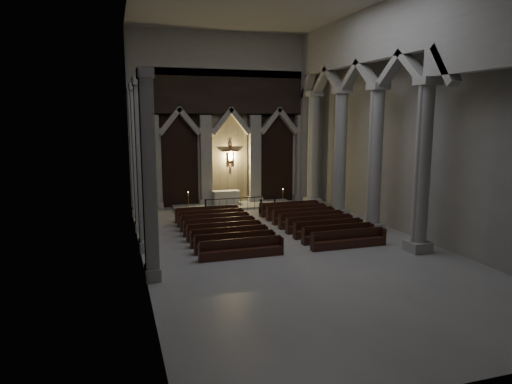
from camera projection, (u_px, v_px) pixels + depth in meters
room at (292, 88)px, 21.00m from camera, size 24.00×24.10×12.00m
sanctuary_wall at (230, 112)px, 32.02m from camera, size 14.00×0.77×12.00m
right_arcade at (380, 87)px, 23.84m from camera, size 1.00×24.00×12.00m
left_pilasters at (140, 165)px, 22.91m from camera, size 0.60×13.00×8.03m
sanctuary_step at (234, 206)px, 32.21m from camera, size 8.50×2.60×0.15m
altar at (226, 197)px, 32.31m from camera, size 1.90×0.76×0.96m
altar_rail at (241, 202)px, 30.53m from camera, size 4.90×0.09×0.96m
candle_stand_left at (189, 208)px, 29.84m from camera, size 0.25×0.25×1.46m
candle_stand_right at (283, 202)px, 32.04m from camera, size 0.22×0.22×1.29m
pews at (270, 228)px, 24.97m from camera, size 9.30×8.17×0.87m
worshipper at (261, 208)px, 28.98m from camera, size 0.41×0.28×1.12m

